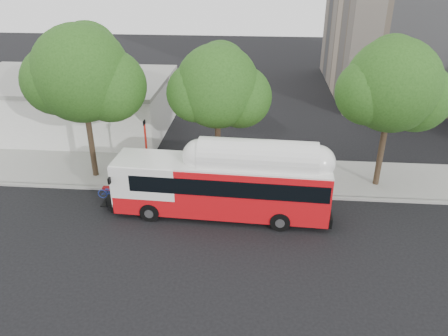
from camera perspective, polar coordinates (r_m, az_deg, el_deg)
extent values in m
plane|color=black|center=(23.30, 0.26, -8.23)|extent=(120.00, 120.00, 0.00)
cube|color=gray|center=(28.84, 1.29, -0.78)|extent=(60.00, 5.00, 0.15)
cube|color=gray|center=(26.56, 0.93, -3.33)|extent=(60.00, 0.30, 0.15)
cube|color=maroon|center=(26.89, -5.47, -3.04)|extent=(10.00, 0.32, 0.16)
cylinder|color=#2D2116|center=(28.64, -17.11, 4.32)|extent=(0.36, 0.36, 6.08)
sphere|color=#204A15|center=(27.52, -18.16, 11.66)|extent=(5.80, 5.80, 5.80)
sphere|color=#204A15|center=(27.33, -14.64, 10.35)|extent=(4.35, 4.35, 4.35)
cylinder|color=#2D2116|center=(27.35, -0.82, 3.76)|extent=(0.36, 0.36, 5.44)
sphere|color=#204A15|center=(26.23, -0.86, 10.63)|extent=(5.00, 5.00, 5.00)
sphere|color=#204A15|center=(26.52, 2.19, 9.26)|extent=(3.75, 3.75, 3.75)
cylinder|color=#2D2116|center=(28.01, 19.99, 3.02)|extent=(0.36, 0.36, 5.76)
sphere|color=#204A15|center=(26.88, 21.17, 10.07)|extent=(5.40, 5.40, 5.40)
sphere|color=#204A15|center=(27.70, 23.80, 8.49)|extent=(4.05, 4.05, 4.05)
cube|color=silver|center=(38.26, -19.53, 7.77)|extent=(16.00, 10.00, 4.00)
cube|color=gray|center=(37.69, -20.01, 10.79)|extent=(16.20, 10.20, 0.30)
cube|color=red|center=(23.82, -0.38, -2.49)|extent=(11.69, 3.05, 2.80)
cube|color=black|center=(23.49, 0.79, -1.32)|extent=(10.54, 3.06, 0.92)
cube|color=white|center=(23.16, -0.39, 0.64)|extent=(11.69, 2.97, 0.10)
cube|color=white|center=(22.89, 4.41, 0.93)|extent=(6.26, 2.22, 0.53)
cube|color=black|center=(25.96, -14.37, -3.95)|extent=(0.85, 1.77, 0.06)
imported|color=navy|center=(25.74, -14.48, -3.06)|extent=(0.65, 1.68, 0.87)
cylinder|color=red|center=(26.82, -10.01, 1.43)|extent=(0.13, 0.13, 4.21)
cube|color=black|center=(25.98, -10.39, 5.85)|extent=(0.05, 0.42, 0.26)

